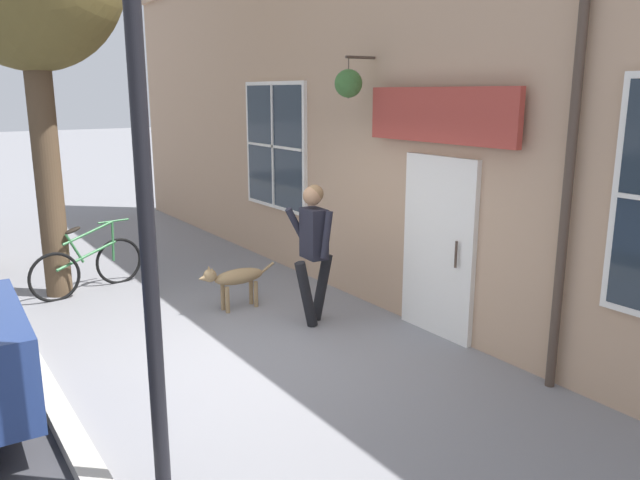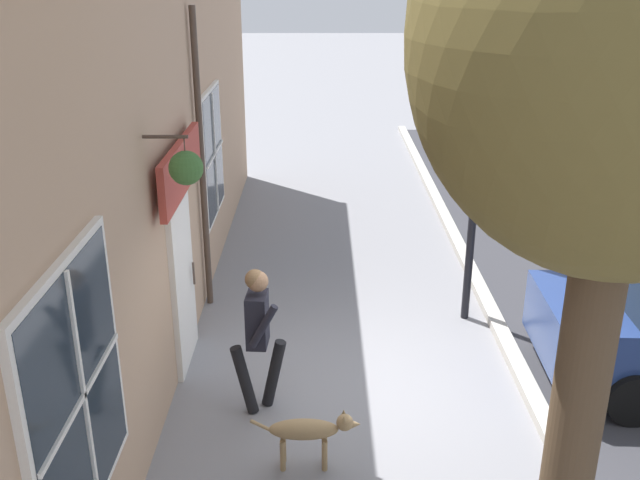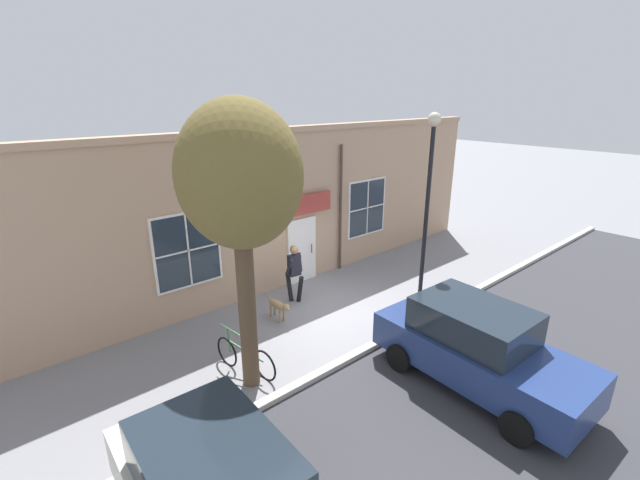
{
  "view_description": "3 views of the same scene",
  "coord_description": "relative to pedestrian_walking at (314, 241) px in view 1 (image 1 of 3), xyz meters",
  "views": [
    {
      "loc": [
        2.87,
        5.68,
        2.79
      ],
      "look_at": [
        -1.34,
        -0.56,
        1.0
      ],
      "focal_mm": 35.0,
      "sensor_mm": 36.0,
      "label": 1
    },
    {
      "loc": [
        -0.47,
        -7.31,
        4.78
      ],
      "look_at": [
        -0.5,
        1.62,
        1.27
      ],
      "focal_mm": 40.0,
      "sensor_mm": 36.0,
      "label": 2
    },
    {
      "loc": [
        7.89,
        -7.24,
        5.77
      ],
      "look_at": [
        -1.35,
        0.73,
        1.59
      ],
      "focal_mm": 24.0,
      "sensor_mm": 36.0,
      "label": 3
    }
  ],
  "objects": [
    {
      "name": "leaning_bicycle",
      "position": [
        1.97,
        -2.87,
        -0.67
      ],
      "size": [
        1.68,
        0.47,
        1.01
      ],
      "color": "black",
      "rests_on": "ground_plane"
    },
    {
      "name": "storefront_facade",
      "position": [
        -1.19,
        0.43,
        1.4
      ],
      "size": [
        0.95,
        18.0,
        4.88
      ],
      "color": "tan",
      "rests_on": "ground_plane"
    },
    {
      "name": "dog_on_leash",
      "position": [
        0.58,
        -1.0,
        -0.62
      ],
      "size": [
        1.1,
        0.23,
        0.63
      ],
      "color": "#997A51",
      "rests_on": "ground_plane"
    },
    {
      "name": "pedestrian_walking",
      "position": [
        0.0,
        0.0,
        0.0
      ],
      "size": [
        0.63,
        0.57,
        1.73
      ],
      "color": "black",
      "rests_on": "ground_plane"
    },
    {
      "name": "ground_plane",
      "position": [
        1.15,
        0.42,
        -1.05
      ],
      "size": [
        90.0,
        90.0,
        0.0
      ],
      "primitive_type": "plane",
      "color": "gray"
    }
  ]
}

